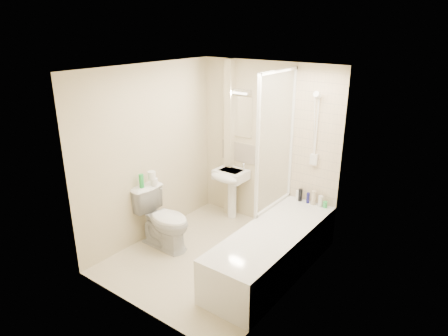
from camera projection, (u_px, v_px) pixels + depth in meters
The scene contains 25 objects.
floor at pixel (214, 257), 5.19m from camera, with size 2.50×2.50×0.00m, color beige.
wall_back at pixel (267, 147), 5.72m from camera, with size 2.20×0.02×2.40m, color beige.
wall_left at pixel (149, 154), 5.40m from camera, with size 0.02×2.50×2.40m, color beige.
wall_right at pixel (296, 193), 4.16m from camera, with size 0.02×2.50×2.40m, color beige.
ceiling at pixel (212, 69), 4.37m from camera, with size 2.20×2.50×0.02m, color white.
tile_back at pixel (316, 140), 5.21m from camera, with size 0.70×0.01×1.75m, color beige.
tile_right at pixel (305, 167), 4.24m from camera, with size 0.01×2.10×1.75m, color beige.
pipe_boxing at pixel (229, 140), 6.02m from camera, with size 0.12×0.12×2.40m, color beige.
splashback at pixel (238, 152), 6.04m from camera, with size 0.60×0.01×0.30m, color beige.
mirror at pixel (239, 116), 5.85m from camera, with size 0.46×0.01×0.60m, color white.
strip_light at pixel (238, 91), 5.71m from camera, with size 0.42×0.07×0.07m, color silver.
bathtub at pixel (273, 250), 4.82m from camera, with size 0.70×2.10×0.55m.
shower_screen at pixel (276, 142), 5.07m from camera, with size 0.04×0.92×1.80m.
shower_fixture at pixel (316, 132), 5.14m from camera, with size 0.10×0.16×0.99m.
pedestal_sink at pixel (230, 181), 6.01m from camera, with size 0.47×0.45×0.91m.
bottle_white_a at pixel (298, 195), 5.53m from camera, with size 0.05×0.05×0.14m, color white.
bottle_black_b at pixel (300, 195), 5.50m from camera, with size 0.06×0.06×0.17m, color black.
bottle_blue at pixel (308, 198), 5.44m from camera, with size 0.04×0.04×0.15m, color navy.
bottle_cream at pixel (314, 198), 5.39m from camera, with size 0.06×0.06×0.20m, color beige.
bottle_white_b at pixel (320, 201), 5.34m from camera, with size 0.06×0.06×0.15m, color silver.
bottle_green at pixel (325, 205), 5.31m from camera, with size 0.06×0.06×0.09m, color green.
toilet at pixel (164, 219), 5.33m from camera, with size 0.81×0.48×0.82m, color white.
toilet_roll_lower at pixel (154, 182), 5.36m from camera, with size 0.10×0.10×0.09m, color white.
toilet_roll_upper at pixel (152, 175), 5.33m from camera, with size 0.11×0.11×0.10m, color white.
green_bottle at pixel (141, 181), 5.25m from camera, with size 0.06×0.06×0.19m, color green.
Camera 1 is at (2.78, -3.51, 2.87)m, focal length 32.00 mm.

